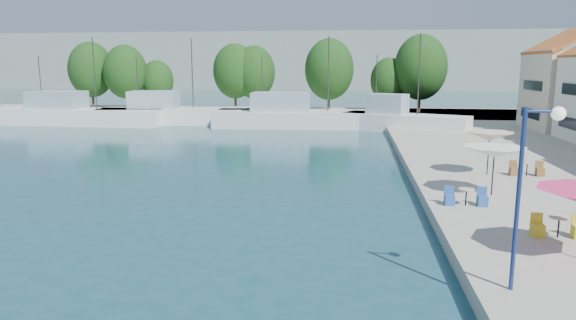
# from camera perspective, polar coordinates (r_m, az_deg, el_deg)

# --- Properties ---
(quay_far) EXTENTS (90.00, 16.00, 0.60)m
(quay_far) POSITION_cam_1_polar(r_m,az_deg,el_deg) (69.40, -1.59, 5.16)
(quay_far) COLOR #99968B
(quay_far) RESTS_ON ground
(hill_west) EXTENTS (180.00, 40.00, 16.00)m
(hill_west) POSITION_cam_1_polar(r_m,az_deg,el_deg) (164.56, -4.27, 10.85)
(hill_west) COLOR gray
(hill_west) RESTS_ON ground
(hill_east) EXTENTS (140.00, 40.00, 12.00)m
(hill_east) POSITION_cam_1_polar(r_m,az_deg,el_deg) (185.11, 19.17, 9.65)
(hill_east) COLOR gray
(hill_east) RESTS_ON ground
(trawler_01) EXTENTS (19.53, 5.66, 10.20)m
(trawler_01) POSITION_cam_1_polar(r_m,az_deg,el_deg) (64.04, -22.34, 4.64)
(trawler_01) COLOR silver
(trawler_01) RESTS_ON ground
(trawler_02) EXTENTS (18.59, 7.31, 10.20)m
(trawler_02) POSITION_cam_1_polar(r_m,az_deg,el_deg) (61.46, -12.55, 4.96)
(trawler_02) COLOR silver
(trawler_02) RESTS_ON ground
(trawler_03) EXTENTS (20.84, 5.96, 10.20)m
(trawler_03) POSITION_cam_1_polar(r_m,az_deg,el_deg) (56.67, 1.79, 4.76)
(trawler_03) COLOR silver
(trawler_03) RESTS_ON ground
(trawler_04) EXTENTS (13.03, 8.32, 10.20)m
(trawler_04) POSITION_cam_1_polar(r_m,az_deg,el_deg) (54.02, 12.49, 4.24)
(trawler_04) COLOR silver
(trawler_04) RESTS_ON ground
(tree_01) EXTENTS (6.43, 6.43, 9.52)m
(tree_01) POSITION_cam_1_polar(r_m,az_deg,el_deg) (81.37, -21.04, 9.34)
(tree_01) COLOR #3F2B19
(tree_01) RESTS_ON quay_far
(tree_02) EXTENTS (6.10, 6.10, 9.03)m
(tree_02) POSITION_cam_1_polar(r_m,az_deg,el_deg) (77.68, -17.62, 9.32)
(tree_02) COLOR #3F2B19
(tree_02) RESTS_ON quay_far
(tree_03) EXTENTS (4.65, 4.65, 6.88)m
(tree_03) POSITION_cam_1_polar(r_m,az_deg,el_deg) (78.00, -14.32, 8.57)
(tree_03) COLOR #3F2B19
(tree_03) RESTS_ON quay_far
(tree_04) EXTENTS (6.21, 6.21, 9.19)m
(tree_04) POSITION_cam_1_polar(r_m,az_deg,el_deg) (74.54, -5.91, 9.79)
(tree_04) COLOR #3F2B19
(tree_04) RESTS_ON quay_far
(tree_05) EXTENTS (6.01, 6.01, 8.90)m
(tree_05) POSITION_cam_1_polar(r_m,az_deg,el_deg) (74.23, -3.78, 9.69)
(tree_05) COLOR #3F2B19
(tree_05) RESTS_ON quay_far
(tree_06) EXTENTS (6.55, 6.55, 9.70)m
(tree_06) POSITION_cam_1_polar(r_m,az_deg,el_deg) (69.97, 4.59, 10.01)
(tree_06) COLOR #3F2B19
(tree_06) RESTS_ON quay_far
(tree_07) EXTENTS (4.85, 4.85, 7.19)m
(tree_07) POSITION_cam_1_polar(r_m,az_deg,el_deg) (71.17, 11.11, 8.69)
(tree_07) COLOR #3F2B19
(tree_07) RESTS_ON quay_far
(tree_08) EXTENTS (6.87, 6.87, 10.17)m
(tree_08) POSITION_cam_1_polar(r_m,az_deg,el_deg) (70.49, 14.54, 9.94)
(tree_08) COLOR #3F2B19
(tree_08) RESTS_ON quay_far
(umbrella_white) EXTENTS (2.92, 2.92, 2.32)m
(umbrella_white) POSITION_cam_1_polar(r_m,az_deg,el_deg) (25.92, 21.95, 0.83)
(umbrella_white) COLOR black
(umbrella_white) RESTS_ON quay_right
(umbrella_cream) EXTENTS (2.65, 2.65, 2.44)m
(umbrella_cream) POSITION_cam_1_polar(r_m,az_deg,el_deg) (30.70, 21.49, 2.47)
(umbrella_cream) COLOR black
(umbrella_cream) RESTS_ON quay_right
(cafe_table_01) EXTENTS (1.82, 0.70, 0.76)m
(cafe_table_01) POSITION_cam_1_polar(r_m,az_deg,el_deg) (20.85, 27.82, -6.86)
(cafe_table_01) COLOR black
(cafe_table_01) RESTS_ON quay_right
(cafe_table_02) EXTENTS (1.82, 0.70, 0.76)m
(cafe_table_02) POSITION_cam_1_polar(r_m,az_deg,el_deg) (23.86, 19.16, -4.15)
(cafe_table_02) COLOR black
(cafe_table_02) RESTS_ON quay_right
(cafe_table_03) EXTENTS (1.82, 0.70, 0.76)m
(cafe_table_03) POSITION_cam_1_polar(r_m,az_deg,el_deg) (31.54, 25.00, -1.10)
(cafe_table_03) COLOR black
(cafe_table_03) RESTS_ON quay_right
(street_lamp) EXTENTS (1.04, 0.36, 5.03)m
(street_lamp) POSITION_cam_1_polar(r_m,az_deg,el_deg) (14.87, 25.64, -0.54)
(street_lamp) COLOR navy
(street_lamp) RESTS_ON quay_right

